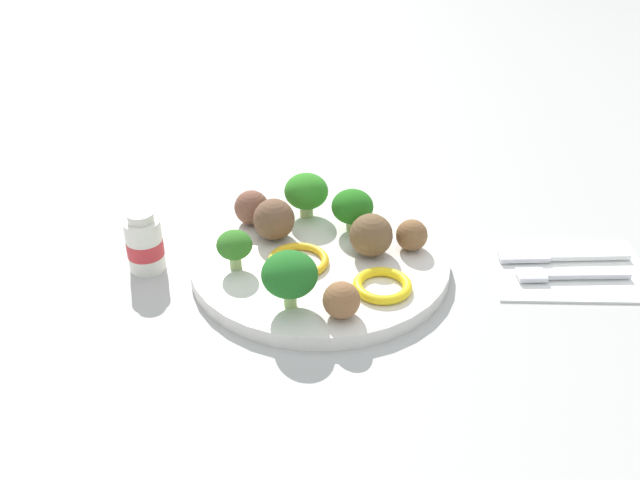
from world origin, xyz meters
The scene contains 17 objects.
ground_plane centered at (0.00, 0.00, 0.00)m, with size 4.00×4.00×0.00m, color #B2B2AD.
plate centered at (0.00, 0.00, 0.01)m, with size 0.28×0.28×0.02m, color white.
broccoli_floret_back_left centered at (-0.04, -0.05, 0.05)m, with size 0.05×0.05×0.05m.
broccoli_floret_mid_right centered at (0.09, 0.02, 0.04)m, with size 0.04×0.04×0.04m.
broccoli_floret_near_rim centered at (0.01, -0.09, 0.05)m, with size 0.05×0.05×0.05m.
broccoli_floret_far_rim centered at (0.04, 0.09, 0.05)m, with size 0.05×0.05×0.06m.
meatball_center centered at (-0.10, -0.01, 0.03)m, with size 0.03×0.03×0.03m, color brown.
meatball_front_left centered at (-0.05, 0.00, 0.04)m, with size 0.05×0.05×0.05m, color brown.
meatball_back_left centered at (-0.01, 0.11, 0.03)m, with size 0.04×0.04×0.04m, color brown.
meatball_mid_right centered at (0.07, -0.08, 0.04)m, with size 0.04×0.04×0.04m, color brown.
meatball_back_right centered at (0.05, -0.04, 0.04)m, with size 0.05×0.05×0.05m, color brown.
pepper_ring_mid_left centered at (0.02, 0.01, 0.02)m, with size 0.07×0.07×0.01m, color yellow.
pepper_ring_far_rim centered at (-0.06, 0.07, 0.02)m, with size 0.06×0.06×0.01m, color yellow.
napkin centered at (-0.27, 0.03, 0.00)m, with size 0.17×0.12×0.01m, color white.
fork centered at (-0.26, 0.04, 0.01)m, with size 0.12×0.02×0.01m.
knife centered at (-0.26, 0.01, 0.01)m, with size 0.15×0.02×0.01m.
yogurt_bottle centered at (0.19, -0.01, 0.03)m, with size 0.04×0.04×0.07m.
Camera 1 is at (0.05, 0.63, 0.42)m, focal length 39.03 mm.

